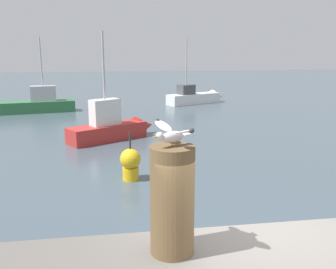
% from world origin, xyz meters
% --- Properties ---
extents(mooring_post, '(0.40, 0.40, 1.01)m').
position_xyz_m(mooring_post, '(-1.07, -0.42, 2.11)').
color(mooring_post, brown).
rests_on(mooring_post, harbor_quay).
extents(seagull, '(0.37, 0.53, 0.21)m').
position_xyz_m(seagull, '(-1.08, -0.42, 2.73)').
color(seagull, '#C67360').
rests_on(seagull, mooring_post).
extents(boat_red, '(3.68, 2.74, 4.23)m').
position_xyz_m(boat_red, '(-1.45, 11.12, 0.49)').
color(boat_red, '#B72D28').
rests_on(boat_red, ground_plane).
extents(boat_white, '(4.38, 2.67, 4.35)m').
position_xyz_m(boat_white, '(4.13, 20.53, 0.43)').
color(boat_white, silver).
rests_on(boat_white, ground_plane).
extents(boat_green, '(6.10, 2.14, 4.32)m').
position_xyz_m(boat_green, '(-6.66, 18.16, 0.43)').
color(boat_green, '#2D6B3D').
rests_on(boat_green, ground_plane).
extents(channel_buoy, '(0.56, 0.56, 1.33)m').
position_xyz_m(channel_buoy, '(-1.11, 6.17, 0.48)').
color(channel_buoy, yellow).
rests_on(channel_buoy, ground_plane).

